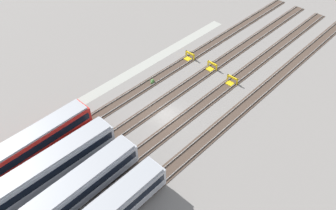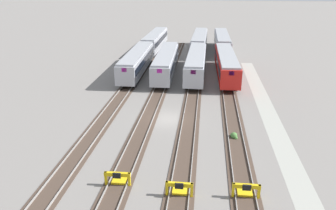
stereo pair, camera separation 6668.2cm
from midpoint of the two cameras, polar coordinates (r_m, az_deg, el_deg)
The scene contains 17 objects.
ground_plane at distance 26.66m, azimuth 41.26°, elevation -53.48°, with size 400.00×400.00×0.00m, color gray.
service_walkway at distance 32.69m, azimuth 63.85°, elevation -42.07°, with size 54.00×2.00×0.01m, color #9E9E93.
rail_track_nearest at distance 30.04m, azimuth 57.57°, elevation -46.23°, with size 90.00×2.23×0.21m.
rail_track_near_inner at distance 27.60m, azimuth 47.73°, elevation -51.12°, with size 90.00×2.24×0.21m.
rail_track_middle at distance 25.82m, azimuth 33.67°, elevation -55.51°, with size 90.00×2.24×0.21m.
rail_track_far_inner at distance 24.84m, azimuth 14.96°, elevation -58.09°, with size 90.00×2.23×0.21m.
subway_car_front_row_leftmost at distance 31.59m, azimuth 10.76°, elevation -23.87°, with size 18.03×3.06×3.70m.
subway_car_front_row_left_inner at distance 49.85m, azimuth 26.22°, elevation -7.51°, with size 18.03×3.02×3.70m.
subway_car_front_row_centre at distance 46.71m, azimuth 9.53°, elevation -7.37°, with size 18.05×3.19×3.70m.
subway_car_front_row_right_inner at distance 35.82m, azimuth 36.14°, elevation -21.94°, with size 18.06×3.25×3.70m.
subway_car_front_row_rightmost at distance 33.82m, azimuth 28.57°, elevation -22.95°, with size 18.02×2.98×3.70m.
subway_car_back_row_leftmost at distance 48.24m, azimuth 20.95°, elevation -7.62°, with size 18.06×3.23×3.70m.
subway_car_back_row_centre at distance 32.36m, azimuth 19.94°, elevation -23.65°, with size 18.06×3.24×3.70m.
bumper_stop_nearest_track at distance 30.55m, azimuth 93.89°, elevation -58.28°, with size 1.34×2.00×1.22m.
bumper_stop_near_inner_track at distance 28.27m, azimuth 94.63°, elevation -66.43°, with size 1.34×2.00×1.22m.
bumper_stop_middle_track at distance 26.29m, azimuth 87.39°, elevation -75.38°, with size 1.36×2.01×1.22m.
weed_clump at distance 29.45m, azimuth 65.97°, elevation -51.01°, with size 0.92×0.70×0.64m.
Camera 2 is at (-33.27, -3.85, 14.82)m, focal length 35.00 mm.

